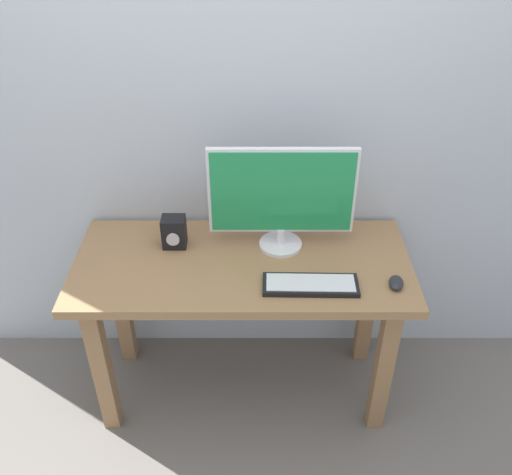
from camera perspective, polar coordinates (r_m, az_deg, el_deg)
name	(u,v)px	position (r m, az deg, el deg)	size (l,w,h in m)	color
ground_plane	(246,386)	(2.84, -1.01, -14.80)	(6.00, 6.00, 0.00)	slate
wall_back	(244,57)	(2.28, -1.23, 17.85)	(2.96, 0.04, 3.00)	#B2BCC6
desk	(245,286)	(2.39, -1.16, -4.98)	(1.39, 0.61, 0.77)	#936D47
monitor	(284,196)	(2.27, 2.86, 4.22)	(0.60, 0.18, 0.45)	silver
keyboard_primary	(312,285)	(2.18, 5.74, -4.79)	(0.37, 0.13, 0.02)	black
mouse	(398,283)	(2.24, 14.22, -4.50)	(0.06, 0.09, 0.03)	#232328
audio_controller	(176,232)	(2.38, -8.09, 0.56)	(0.10, 0.09, 0.14)	black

